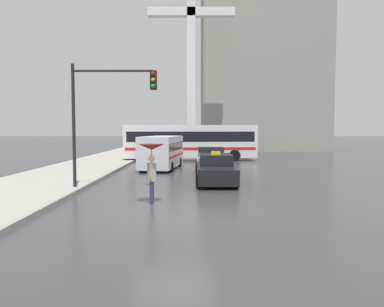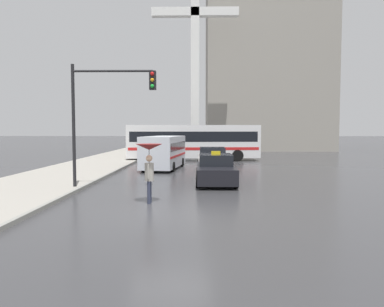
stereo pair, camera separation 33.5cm
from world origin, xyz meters
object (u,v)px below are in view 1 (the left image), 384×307
object	(u,v)px
monument_cross	(192,43)
city_bus	(190,141)
traffic_light	(108,102)
taxi	(216,170)
pedestrian_with_umbrella	(152,158)
ambulance_van	(162,151)
sedan_red	(211,160)

from	to	relation	value
monument_cross	city_bus	bearing A→B (deg)	-90.49
traffic_light	monument_cross	size ratio (longest dim) A/B	0.26
traffic_light	taxi	bearing A→B (deg)	24.03
pedestrian_with_umbrella	monument_cross	bearing A→B (deg)	-0.38
city_bus	pedestrian_with_umbrella	distance (m)	18.97
pedestrian_with_umbrella	monument_cross	size ratio (longest dim) A/B	0.10
ambulance_van	monument_cross	size ratio (longest dim) A/B	0.28
ambulance_van	traffic_light	bearing A→B (deg)	87.00
taxi	monument_cross	bearing A→B (deg)	-86.84
ambulance_van	pedestrian_with_umbrella	world-z (taller)	ambulance_van
city_bus	monument_cross	distance (m)	13.53
taxi	city_bus	size ratio (longest dim) A/B	0.40
taxi	sedan_red	distance (m)	5.54
taxi	city_bus	bearing A→B (deg)	-84.52
traffic_light	monument_cross	distance (m)	26.31
traffic_light	monument_cross	xyz separation A→B (m)	(3.54, 24.75, 8.18)
city_bus	monument_cross	size ratio (longest dim) A/B	0.54
monument_cross	pedestrian_with_umbrella	bearing A→B (deg)	-92.76
city_bus	taxi	bearing A→B (deg)	-179.35
sedan_red	monument_cross	xyz separation A→B (m)	(-1.28, 17.08, 11.29)
monument_cross	ambulance_van	bearing A→B (deg)	-96.99
ambulance_van	monument_cross	bearing A→B (deg)	-89.84
sedan_red	ambulance_van	distance (m)	3.50
taxi	traffic_light	distance (m)	6.11
pedestrian_with_umbrella	traffic_light	bearing A→B (deg)	38.90
ambulance_van	monument_cross	xyz separation A→B (m)	(1.94, 15.83, 10.76)
traffic_light	monument_cross	bearing A→B (deg)	81.87
city_bus	traffic_light	distance (m)	16.47
sedan_red	pedestrian_with_umbrella	size ratio (longest dim) A/B	2.10
traffic_light	pedestrian_with_umbrella	bearing A→B (deg)	-53.48
ambulance_van	monument_cross	distance (m)	19.24
sedan_red	monument_cross	bearing A→B (deg)	-85.71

